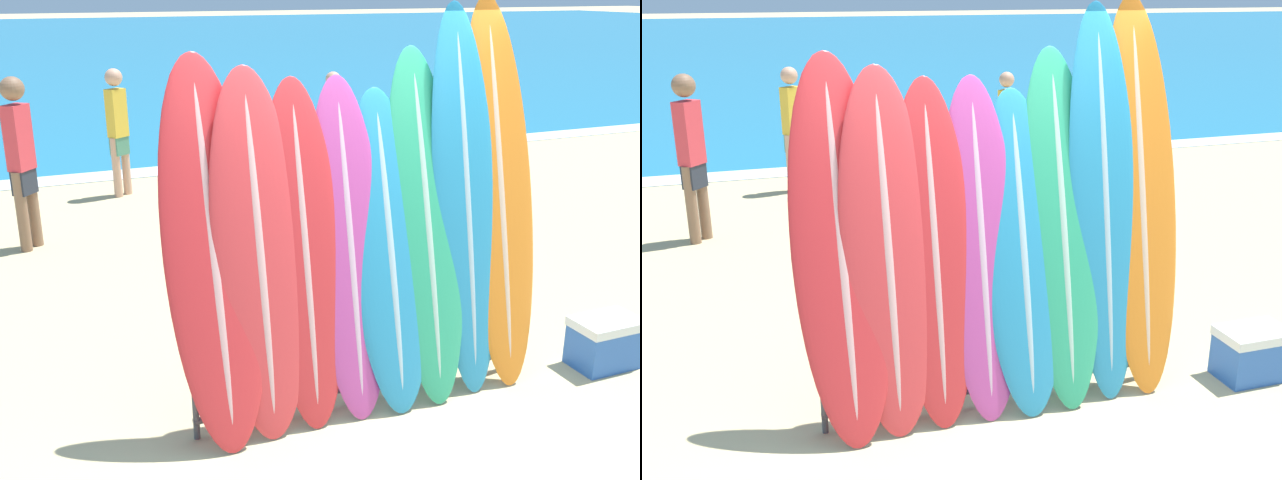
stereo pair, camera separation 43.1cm
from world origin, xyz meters
TOP-DOWN VIEW (x-y plane):
  - ground_plane at (0.00, 0.00)m, footprint 160.00×160.00m
  - ocean_water at (0.00, 36.66)m, footprint 120.00×60.00m
  - surfboard_rack at (0.01, 0.29)m, footprint 2.36×0.04m
  - surfboard_slot_0 at (-0.98, 0.34)m, footprint 0.58×0.66m
  - surfboard_slot_1 at (-0.71, 0.31)m, footprint 0.57×0.53m
  - surfboard_slot_2 at (-0.42, 0.31)m, footprint 0.50×0.51m
  - surfboard_slot_3 at (-0.12, 0.32)m, footprint 0.50×0.54m
  - surfboard_slot_4 at (0.15, 0.30)m, footprint 0.54×0.61m
  - surfboard_slot_5 at (0.44, 0.33)m, footprint 0.52×0.67m
  - surfboard_slot_6 at (0.74, 0.35)m, footprint 0.49×0.61m
  - surfboard_slot_7 at (1.02, 0.37)m, footprint 0.53×0.68m
  - person_near_water at (-0.66, 6.24)m, footprint 0.28×0.27m
  - person_mid_beach at (-1.90, 4.46)m, footprint 0.29×0.31m
  - person_far_left at (2.18, 5.77)m, footprint 0.26×0.25m
  - cooler_box at (1.83, 0.06)m, footprint 0.49×0.33m

SIDE VIEW (x-z plane):
  - ground_plane at x=0.00m, z-range 0.00..0.00m
  - ocean_water at x=0.00m, z-range 0.00..0.01m
  - cooler_box at x=1.83m, z-range 0.00..0.37m
  - surfboard_rack at x=0.01m, z-range 0.04..0.91m
  - person_far_left at x=2.18m, z-range 0.07..1.62m
  - person_near_water at x=-0.66m, z-range 0.08..1.74m
  - person_mid_beach at x=-1.90m, z-range 0.08..1.88m
  - surfboard_slot_4 at x=0.15m, z-range 0.00..2.06m
  - surfboard_slot_3 at x=-0.12m, z-range 0.00..2.15m
  - surfboard_slot_2 at x=-0.42m, z-range 0.00..2.15m
  - surfboard_slot_1 at x=-0.71m, z-range 0.00..2.23m
  - surfboard_slot_5 at x=0.44m, z-range 0.00..2.30m
  - surfboard_slot_0 at x=-0.98m, z-range 0.00..2.31m
  - surfboard_slot_6 at x=0.74m, z-range 0.00..2.57m
  - surfboard_slot_7 at x=1.02m, z-range 0.00..2.61m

